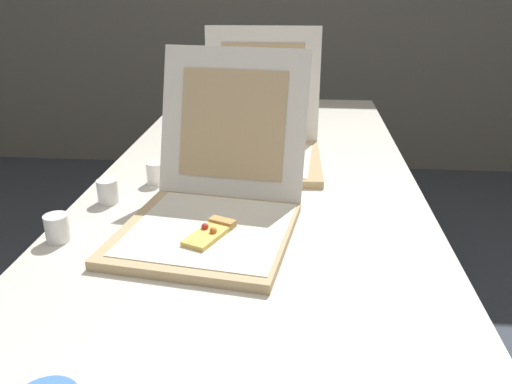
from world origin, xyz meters
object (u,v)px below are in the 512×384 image
object	(u,v)px
table	(254,203)
cup_white_near_center	(108,191)
pizza_box_middle	(260,143)
cup_white_near_left	(57,228)
cup_white_mid	(156,173)
pizza_box_front	(212,206)

from	to	relation	value
table	cup_white_near_center	xyz separation A→B (m)	(-0.37, -0.13, 0.08)
table	pizza_box_middle	xyz separation A→B (m)	(-0.00, 0.23, 0.10)
table	cup_white_near_left	xyz separation A→B (m)	(-0.40, -0.34, 0.08)
pizza_box_middle	cup_white_mid	bearing A→B (deg)	-142.88
cup_white_near_left	cup_white_near_center	distance (m)	0.22
pizza_box_front	cup_white_near_left	bearing A→B (deg)	-156.25
pizza_box_front	pizza_box_middle	distance (m)	0.49
pizza_box_middle	cup_white_near_center	size ratio (longest dim) A/B	6.60
table	pizza_box_front	xyz separation A→B (m)	(-0.07, -0.25, 0.10)
pizza_box_front	cup_white_near_left	distance (m)	0.34
table	pizza_box_front	world-z (taller)	pizza_box_front
pizza_box_front	pizza_box_middle	world-z (taller)	pizza_box_middle
pizza_box_middle	cup_white_near_left	bearing A→B (deg)	-126.53
table	pizza_box_middle	world-z (taller)	pizza_box_middle
table	pizza_box_middle	size ratio (longest dim) A/B	5.55
cup_white_near_left	cup_white_mid	distance (m)	0.38
table	cup_white_near_left	world-z (taller)	cup_white_near_left
cup_white_near_center	table	bearing A→B (deg)	19.10
pizza_box_front	cup_white_mid	size ratio (longest dim) A/B	8.67
pizza_box_middle	cup_white_near_left	xyz separation A→B (m)	(-0.40, -0.57, -0.03)
table	cup_white_near_center	distance (m)	0.39
pizza_box_front	cup_white_near_center	size ratio (longest dim) A/B	8.67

